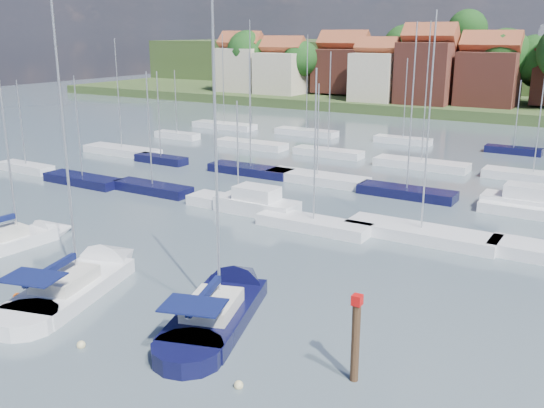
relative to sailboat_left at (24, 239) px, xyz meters
The scene contains 10 objects.
ground 37.99m from the sailboat_left, 66.39° to the left, with size 260.00×260.00×0.00m, color #485762.
sailboat_left is the anchor object (origin of this frame).
sailboat_centre 9.51m from the sailboat_left, 14.93° to the right, with size 6.67×13.35×17.47m.
sailboat_navy 18.10m from the sailboat_left, ahead, with size 6.95×13.03×17.42m.
timber_piling 27.10m from the sailboat_left, ahead, with size 0.40×0.40×6.20m.
buoy_c 9.59m from the sailboat_left, 39.43° to the right, with size 0.49×0.49×0.49m, color #D85914.
buoy_d 16.68m from the sailboat_left, 28.64° to the right, with size 0.42×0.42×0.42m, color beige.
buoy_e 18.10m from the sailboat_left, ahead, with size 0.47×0.47×0.47m, color #D85914.
buoy_f 23.93m from the sailboat_left, 16.83° to the right, with size 0.41×0.41×0.41m, color beige.
marina_field 34.50m from the sailboat_left, 60.25° to the left, with size 79.62×41.41×15.93m.
Camera 1 is at (20.43, -20.05, 14.33)m, focal length 40.00 mm.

